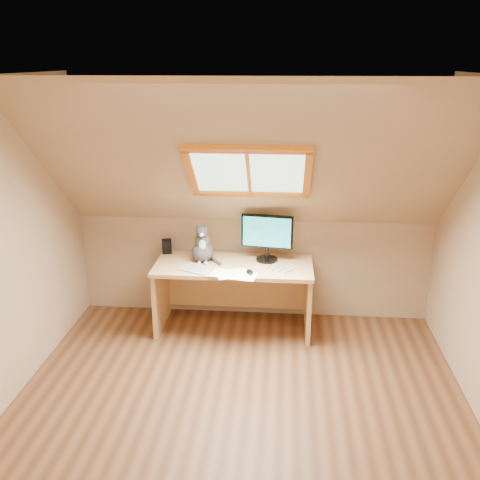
# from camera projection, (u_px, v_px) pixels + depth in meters

# --- Properties ---
(ground) EXTENTS (3.50, 3.50, 0.00)m
(ground) POSITION_uv_depth(u_px,v_px,m) (237.00, 418.00, 3.92)
(ground) COLOR brown
(ground) RESTS_ON ground
(room_shell) EXTENTS (3.52, 3.52, 2.41)m
(room_shell) POSITION_uv_depth(u_px,v_px,m) (236.00, 238.00, 3.37)
(room_shell) COLOR tan
(room_shell) RESTS_ON ground
(desk) EXTENTS (1.48, 0.65, 0.67)m
(desk) POSITION_uv_depth(u_px,v_px,m) (234.00, 282.00, 5.14)
(desk) COLOR tan
(desk) RESTS_ON ground
(monitor) EXTENTS (0.49, 0.21, 0.45)m
(monitor) POSITION_uv_depth(u_px,v_px,m) (267.00, 235.00, 5.02)
(monitor) COLOR black
(monitor) RESTS_ON desk
(cat) EXTENTS (0.24, 0.28, 0.39)m
(cat) POSITION_uv_depth(u_px,v_px,m) (203.00, 247.00, 5.05)
(cat) COLOR #46413E
(cat) RESTS_ON desk
(desk_speaker) EXTENTS (0.11, 0.11, 0.13)m
(desk_speaker) POSITION_uv_depth(u_px,v_px,m) (167.00, 246.00, 5.29)
(desk_speaker) COLOR black
(desk_speaker) RESTS_ON desk
(graphics_tablet) EXTENTS (0.35, 0.31, 0.01)m
(graphics_tablet) POSITION_uv_depth(u_px,v_px,m) (197.00, 269.00, 4.88)
(graphics_tablet) COLOR #B2B2B7
(graphics_tablet) RESTS_ON desk
(mouse) EXTENTS (0.08, 0.12, 0.03)m
(mouse) POSITION_uv_depth(u_px,v_px,m) (250.00, 272.00, 4.79)
(mouse) COLOR black
(mouse) RESTS_ON desk
(papers) EXTENTS (0.35, 0.30, 0.01)m
(papers) POSITION_uv_depth(u_px,v_px,m) (229.00, 274.00, 4.77)
(papers) COLOR white
(papers) RESTS_ON desk
(cables) EXTENTS (0.51, 0.26, 0.01)m
(cables) POSITION_uv_depth(u_px,v_px,m) (268.00, 269.00, 4.87)
(cables) COLOR silver
(cables) RESTS_ON desk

